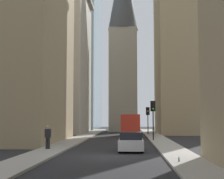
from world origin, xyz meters
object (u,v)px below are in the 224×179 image
traffic_light_far_junction (153,111)px  pedestrian (48,136)px  delivery_truck (130,126)px  sedan_silver (131,142)px  discarded_bottle (179,160)px  traffic_light_midblock (148,114)px

traffic_light_far_junction → pedestrian: bearing=139.8°
delivery_truck → traffic_light_far_junction: size_ratio=1.58×
sedan_silver → discarded_bottle: size_ratio=15.93×
traffic_light_midblock → discarded_bottle: bearing=-179.8°
traffic_light_far_junction → discarded_bottle: 17.13m
traffic_light_midblock → traffic_light_far_junction: size_ratio=0.92×
traffic_light_far_junction → discarded_bottle: traffic_light_far_junction is taller
sedan_silver → discarded_bottle: bearing=-159.6°
sedan_silver → traffic_light_midblock: traffic_light_midblock is taller
traffic_light_midblock → sedan_silver: bearing=173.6°
traffic_light_far_junction → pedestrian: traffic_light_far_junction is taller
traffic_light_far_junction → discarded_bottle: bearing=-179.4°
sedan_silver → discarded_bottle: sedan_silver is taller
discarded_bottle → traffic_light_midblock: bearing=0.2°
pedestrian → discarded_bottle: pedestrian is taller
delivery_truck → pedestrian: size_ratio=3.72×
pedestrian → discarded_bottle: (-6.75, -8.75, -0.84)m
traffic_light_midblock → pedestrian: traffic_light_midblock is taller
delivery_truck → discarded_bottle: bearing=-174.0°
traffic_light_midblock → discarded_bottle: size_ratio=13.96×
delivery_truck → traffic_light_far_junction: (-7.16, -2.36, 1.68)m
traffic_light_midblock → traffic_light_far_junction: bearing=179.6°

